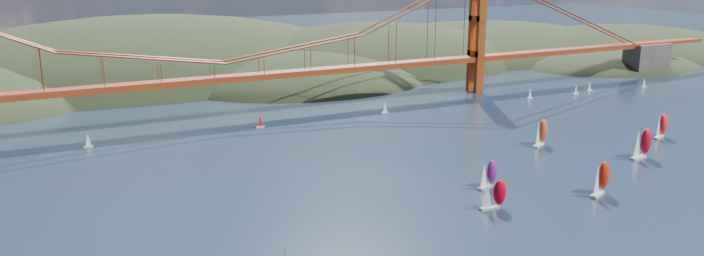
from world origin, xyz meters
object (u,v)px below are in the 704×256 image
at_px(racer_2, 642,143).
at_px(racer_3, 540,132).
at_px(racer_0, 493,194).
at_px(racer_1, 600,178).
at_px(racer_rwb, 488,174).
at_px(racer_4, 661,125).

distance_m(racer_2, racer_3, 31.68).
distance_m(racer_0, racer_2, 71.37).
height_order(racer_1, racer_2, racer_2).
height_order(racer_2, racer_rwb, racer_2).
relative_size(racer_0, racer_1, 0.85).
height_order(racer_2, racer_4, racer_2).
relative_size(racer_0, racer_rwb, 0.99).
height_order(racer_2, racer_3, racer_2).
relative_size(racer_0, racer_3, 0.87).
distance_m(racer_0, racer_rwb, 16.39).
distance_m(racer_2, racer_rwb, 60.91).
bearing_deg(racer_1, racer_4, 5.68).
xyz_separation_m(racer_1, racer_3, (19.18, 44.96, -0.11)).
distance_m(racer_2, racer_4, 30.40).
xyz_separation_m(racer_0, racer_1, (32.27, -4.47, 0.72)).
bearing_deg(racer_0, racer_1, -2.15).
height_order(racer_0, racer_3, racer_3).
height_order(racer_0, racer_1, racer_1).
bearing_deg(racer_3, racer_rwb, -174.76).
bearing_deg(racer_1, racer_3, 44.70).
relative_size(racer_0, racer_4, 0.91).
bearing_deg(racer_3, racer_0, -168.75).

